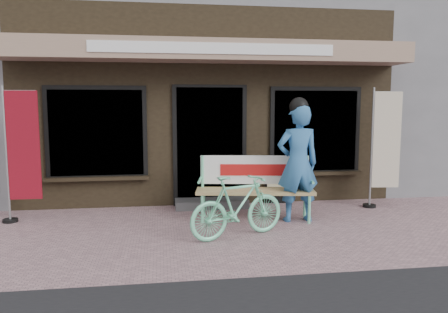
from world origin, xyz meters
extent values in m
plane|color=#A67F85|center=(0.00, 0.00, 0.00)|extent=(70.00, 70.00, 0.00)
cube|color=black|center=(0.00, 5.00, 1.80)|extent=(7.00, 6.00, 3.60)
cube|color=#9E806B|center=(0.00, 1.65, 2.75)|extent=(7.00, 0.80, 0.35)
cube|color=white|center=(0.00, 1.24, 2.75)|extent=(4.00, 0.02, 0.18)
cube|color=black|center=(0.00, 1.98, 1.10)|extent=(1.20, 0.06, 2.10)
cube|color=black|center=(0.00, 1.97, 1.10)|extent=(1.35, 0.04, 2.20)
cube|color=black|center=(-2.00, 1.98, 1.35)|extent=(1.60, 0.06, 1.50)
cube|color=black|center=(2.00, 1.98, 1.35)|extent=(1.60, 0.06, 1.50)
cube|color=black|center=(-2.00, 1.97, 1.35)|extent=(1.75, 0.04, 1.65)
cube|color=black|center=(2.00, 1.97, 1.35)|extent=(1.75, 0.04, 1.65)
cube|color=black|center=(-2.00, 1.92, 0.55)|extent=(1.80, 0.18, 0.06)
cube|color=black|center=(2.00, 1.92, 0.55)|extent=(1.80, 0.18, 0.06)
cube|color=#59595B|center=(0.00, 1.75, 0.07)|extent=(1.30, 0.45, 0.15)
cylinder|color=#75E4AF|center=(-0.26, 0.74, 0.22)|extent=(0.05, 0.05, 0.44)
cylinder|color=#75E4AF|center=(-0.20, 1.15, 0.22)|extent=(0.05, 0.05, 0.44)
cylinder|color=#75E4AF|center=(1.38, 0.47, 0.22)|extent=(0.05, 0.05, 0.44)
cylinder|color=#75E4AF|center=(1.45, 0.88, 0.22)|extent=(0.05, 0.05, 0.44)
cube|color=tan|center=(0.59, 0.81, 0.47)|extent=(1.93, 0.77, 0.05)
cylinder|color=#75E4AF|center=(-0.22, 1.15, 0.73)|extent=(0.05, 0.05, 0.57)
cylinder|color=#75E4AF|center=(1.47, 0.87, 0.73)|extent=(0.05, 0.05, 0.57)
cube|color=white|center=(0.63, 1.03, 0.78)|extent=(1.76, 0.33, 0.47)
cube|color=#B21414|center=(0.62, 1.01, 0.78)|extent=(1.11, 0.19, 0.19)
cylinder|color=#75E4AF|center=(-0.28, 0.95, 0.65)|extent=(0.12, 0.46, 0.04)
cylinder|color=#75E4AF|center=(1.47, 0.66, 0.65)|extent=(0.12, 0.46, 0.04)
imported|color=teal|center=(1.24, 0.66, 0.92)|extent=(0.69, 0.46, 1.85)
sphere|color=black|center=(1.24, 0.66, 1.81)|extent=(0.30, 0.30, 0.30)
imported|color=#75E4AF|center=(0.16, -0.06, 0.44)|extent=(1.52, 0.90, 0.88)
cylinder|color=gray|center=(-3.27, 1.23, 1.07)|extent=(0.04, 0.04, 2.13)
cylinder|color=gray|center=(-3.02, 1.23, 2.06)|extent=(0.49, 0.03, 0.02)
cube|color=maroon|center=(-3.00, 1.23, 1.21)|extent=(0.49, 0.04, 1.70)
cylinder|color=black|center=(-3.27, 1.23, 0.02)|extent=(0.24, 0.24, 0.05)
cylinder|color=gray|center=(2.83, 1.36, 1.07)|extent=(0.04, 0.04, 2.14)
cylinder|color=gray|center=(3.07, 1.33, 2.07)|extent=(0.49, 0.09, 0.02)
cube|color=beige|center=(3.09, 1.32, 1.22)|extent=(0.49, 0.09, 1.71)
cylinder|color=black|center=(2.83, 1.36, 0.02)|extent=(0.26, 0.26, 0.05)
cube|color=black|center=(1.25, 1.94, 0.43)|extent=(0.43, 0.13, 0.85)
cube|color=beige|center=(1.24, 1.89, 0.52)|extent=(0.36, 0.06, 0.52)
camera|label=1|loc=(-0.89, -5.91, 1.86)|focal=35.00mm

